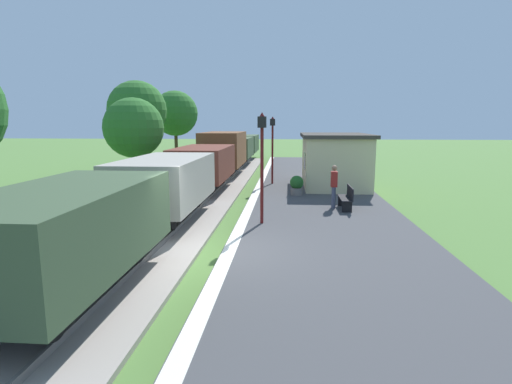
{
  "coord_description": "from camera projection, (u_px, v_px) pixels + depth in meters",
  "views": [
    {
      "loc": [
        1.92,
        -10.19,
        3.62
      ],
      "look_at": [
        0.91,
        2.74,
        1.4
      ],
      "focal_mm": 28.58,
      "sensor_mm": 36.0,
      "label": 1
    }
  ],
  "objects": [
    {
      "name": "ground_plane",
      "position": [
        214.0,
        261.0,
        10.77
      ],
      "size": [
        160.0,
        160.0,
        0.0
      ],
      "primitive_type": "plane",
      "color": "#517A38"
    },
    {
      "name": "platform_slab",
      "position": [
        336.0,
        260.0,
        10.5
      ],
      "size": [
        6.0,
        60.0,
        0.25
      ],
      "primitive_type": "cube",
      "color": "#424244",
      "rests_on": "ground"
    },
    {
      "name": "platform_edge_stripe",
      "position": [
        229.0,
        252.0,
        10.69
      ],
      "size": [
        0.36,
        60.0,
        0.01
      ],
      "primitive_type": "cube",
      "color": "silver",
      "rests_on": "platform_slab"
    },
    {
      "name": "track_ballast",
      "position": [
        126.0,
        257.0,
        10.94
      ],
      "size": [
        3.8,
        60.0,
        0.12
      ],
      "primitive_type": "cube",
      "color": "#9E9389",
      "rests_on": "ground"
    },
    {
      "name": "rail_near",
      "position": [
        151.0,
        253.0,
        10.86
      ],
      "size": [
        0.07,
        60.0,
        0.14
      ],
      "primitive_type": "cube",
      "color": "slate",
      "rests_on": "track_ballast"
    },
    {
      "name": "rail_far",
      "position": [
        99.0,
        251.0,
        10.98
      ],
      "size": [
        0.07,
        60.0,
        0.14
      ],
      "primitive_type": "cube",
      "color": "slate",
      "rests_on": "track_ballast"
    },
    {
      "name": "freight_train",
      "position": [
        215.0,
        159.0,
        24.37
      ],
      "size": [
        2.5,
        39.2,
        2.72
      ],
      "color": "#384C33",
      "rests_on": "rail_near"
    },
    {
      "name": "station_hut",
      "position": [
        334.0,
        160.0,
        21.81
      ],
      "size": [
        3.5,
        5.8,
        2.78
      ],
      "color": "beige",
      "rests_on": "platform_slab"
    },
    {
      "name": "bench_near_hut",
      "position": [
        347.0,
        197.0,
        15.97
      ],
      "size": [
        0.42,
        1.5,
        0.91
      ],
      "color": "black",
      "rests_on": "platform_slab"
    },
    {
      "name": "person_waiting",
      "position": [
        334.0,
        185.0,
        16.11
      ],
      "size": [
        0.25,
        0.38,
        1.71
      ],
      "rotation": [
        0.0,
        0.0,
        3.13
      ],
      "color": "#474C66",
      "rests_on": "platform_slab"
    },
    {
      "name": "potted_planter",
      "position": [
        297.0,
        185.0,
        19.1
      ],
      "size": [
        0.64,
        0.64,
        0.92
      ],
      "color": "slate",
      "rests_on": "platform_slab"
    },
    {
      "name": "lamp_post_near",
      "position": [
        262.0,
        148.0,
        13.39
      ],
      "size": [
        0.28,
        0.28,
        3.7
      ],
      "color": "#591414",
      "rests_on": "platform_slab"
    },
    {
      "name": "lamp_post_far",
      "position": [
        273.0,
        138.0,
        22.33
      ],
      "size": [
        0.28,
        0.28,
        3.7
      ],
      "color": "#591414",
      "rests_on": "platform_slab"
    },
    {
      "name": "tree_trackside_far",
      "position": [
        134.0,
        128.0,
        20.91
      ],
      "size": [
        3.08,
        3.08,
        4.88
      ],
      "color": "#4C3823",
      "rests_on": "ground"
    },
    {
      "name": "tree_field_left",
      "position": [
        137.0,
        110.0,
        28.08
      ],
      "size": [
        4.03,
        4.03,
        6.47
      ],
      "color": "#4C3823",
      "rests_on": "ground"
    },
    {
      "name": "tree_field_distant",
      "position": [
        175.0,
        114.0,
        33.85
      ],
      "size": [
        3.73,
        3.73,
        6.23
      ],
      "color": "#4C3823",
      "rests_on": "ground"
    }
  ]
}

